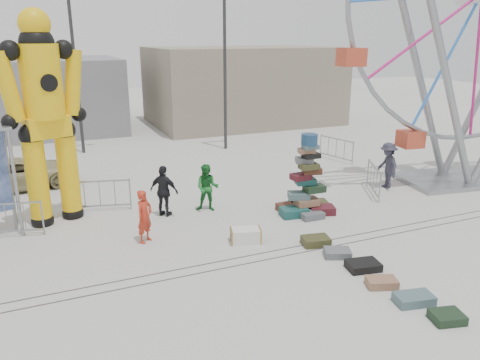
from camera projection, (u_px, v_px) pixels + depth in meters
name	position (u px, v px, depth m)	size (l,w,h in m)	color
ground	(301.00, 265.00, 12.20)	(90.00, 90.00, 0.00)	#9E9E99
track_line_near	(290.00, 255.00, 12.72)	(40.00, 0.04, 0.01)	#47443F
track_line_far	(283.00, 249.00, 13.07)	(40.00, 0.04, 0.01)	#47443F
building_right	(242.00, 85.00, 31.65)	(12.00, 8.00, 5.00)	gray
building_left	(35.00, 96.00, 28.60)	(10.00, 8.00, 4.40)	gray
lamp_post_right	(227.00, 61.00, 23.45)	(1.41, 0.25, 8.00)	#2D2D30
lamp_post_left	(77.00, 62.00, 22.57)	(1.41, 0.25, 8.00)	#2D2D30
suitcase_tower	(306.00, 191.00, 15.56)	(1.99, 1.68, 2.70)	#1B524F
crash_test_dummy	(45.00, 112.00, 14.06)	(2.64, 1.31, 6.70)	black
ferris_wheel	(479.00, 19.00, 17.36)	(10.94, 3.32, 12.79)	gray
steamer_trunk	(246.00, 235.00, 13.47)	(0.87, 0.50, 0.40)	silver
row_case_0	(316.00, 241.00, 13.32)	(0.77, 0.54, 0.23)	#414221
row_case_1	(337.00, 253.00, 12.63)	(0.70, 0.51, 0.20)	slate
row_case_2	(363.00, 266.00, 11.92)	(0.82, 0.58, 0.21)	black
row_case_3	(382.00, 283.00, 11.10)	(0.71, 0.46, 0.21)	#97684D
row_case_4	(414.00, 299.00, 10.40)	(0.85, 0.50, 0.22)	slate
row_case_5	(447.00, 317.00, 9.75)	(0.66, 0.51, 0.20)	#1B311D
barricade_dummy_b	(6.00, 220.00, 13.68)	(2.00, 0.10, 1.10)	gray
barricade_dummy_c	(100.00, 195.00, 15.78)	(2.00, 0.10, 1.10)	gray
barricade_wheel_front	(374.00, 180.00, 17.50)	(2.00, 0.10, 1.10)	gray
barricade_wheel_back	(336.00, 149.00, 22.22)	(2.00, 0.10, 1.10)	gray
pedestrian_red	(145.00, 216.00, 13.33)	(0.57, 0.37, 1.56)	#B32D19
pedestrian_green	(207.00, 188.00, 15.75)	(0.79, 0.61, 1.62)	#196725
pedestrian_black	(164.00, 191.00, 15.27)	(1.00, 0.42, 1.71)	black
pedestrian_grey	(388.00, 165.00, 18.13)	(1.16, 0.67, 1.80)	#2A2936
parked_suv	(21.00, 173.00, 18.16)	(1.96, 4.26, 1.18)	tan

